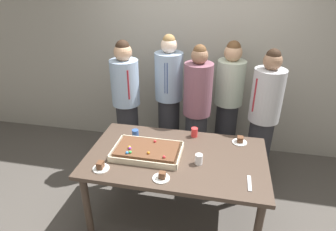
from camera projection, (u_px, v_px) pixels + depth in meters
ground_plane at (175, 216)px, 3.14m from camera, size 12.00×12.00×0.00m
interior_back_panel at (198, 44)px, 3.86m from camera, size 8.00×0.12×3.00m
party_table at (176, 163)px, 2.82m from camera, size 1.72×1.01×0.78m
sheet_cake at (147, 151)px, 2.79m from camera, size 0.66×0.41×0.10m
plated_slice_near_left at (101, 167)px, 2.59m from camera, size 0.15×0.15×0.08m
plated_slice_near_right at (162, 177)px, 2.47m from camera, size 0.15×0.15×0.07m
plated_slice_far_left at (240, 141)px, 2.98m from camera, size 0.15×0.15×0.07m
drink_cup_nearest at (135, 134)px, 3.05m from camera, size 0.07×0.07×0.10m
drink_cup_middle at (199, 159)px, 2.65m from camera, size 0.07×0.07×0.10m
drink_cup_far_end at (194, 132)px, 3.09m from camera, size 0.07×0.07×0.10m
cake_server_utensil at (249, 183)px, 2.42m from camera, size 0.03×0.20×0.01m
person_serving_front at (263, 118)px, 3.33m from camera, size 0.35×0.35×1.67m
person_green_shirt_behind at (228, 102)px, 3.75m from camera, size 0.35×0.35×1.65m
person_striped_tie_right at (169, 100)px, 3.72m from camera, size 0.35×0.35×1.73m
person_far_right_suit at (127, 105)px, 3.60m from camera, size 0.34×0.34×1.69m
person_left_edge_reaching at (197, 112)px, 3.46m from camera, size 0.33×0.33×1.68m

